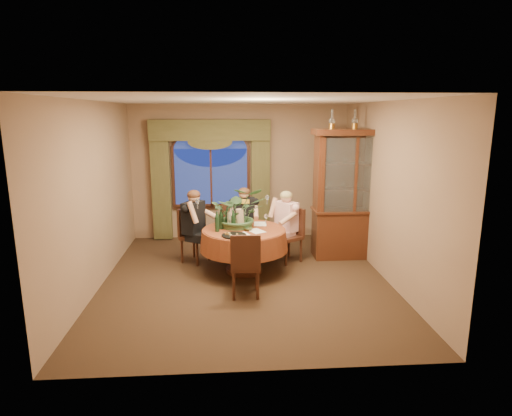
{
  "coord_description": "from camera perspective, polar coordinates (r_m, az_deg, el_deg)",
  "views": [
    {
      "loc": [
        -0.28,
        -6.45,
        2.62
      ],
      "look_at": [
        0.19,
        0.35,
        1.1
      ],
      "focal_mm": 30.0,
      "sensor_mm": 36.0,
      "label": 1
    }
  ],
  "objects": [
    {
      "name": "wine_bottle_1",
      "position": [
        6.94,
        -3.0,
        -1.66
      ],
      "size": [
        0.07,
        0.07,
        0.33
      ],
      "primitive_type": "cylinder",
      "color": "black",
      "rests_on": "dining_table"
    },
    {
      "name": "wine_bottle_4",
      "position": [
        7.22,
        -3.84,
        -1.13
      ],
      "size": [
        0.07,
        0.07,
        0.33
      ],
      "primitive_type": "cylinder",
      "color": "black",
      "rests_on": "dining_table"
    },
    {
      "name": "arched_transom",
      "position": [
        8.9,
        -6.12,
        9.01
      ],
      "size": [
        1.6,
        0.06,
        0.44
      ],
      "primitive_type": null,
      "color": "navy",
      "rests_on": "wall_back"
    },
    {
      "name": "drapery_right",
      "position": [
        8.97,
        0.6,
        3.33
      ],
      "size": [
        0.38,
        0.14,
        2.32
      ],
      "primitive_type": "cube",
      "color": "#474523",
      "rests_on": "floor"
    },
    {
      "name": "oil_lamp_left",
      "position": [
        7.7,
        10.1,
        11.58
      ],
      "size": [
        0.11,
        0.11,
        0.34
      ],
      "primitive_type": null,
      "color": "#A5722D",
      "rests_on": "china_cabinet"
    },
    {
      "name": "wine_bottle_5",
      "position": [
        7.03,
        -4.66,
        -1.51
      ],
      "size": [
        0.07,
        0.07,
        0.33
      ],
      "primitive_type": "cylinder",
      "color": "black",
      "rests_on": "dining_table"
    },
    {
      "name": "person_back",
      "position": [
        7.56,
        -8.3,
        -2.55
      ],
      "size": [
        0.61,
        0.63,
        1.33
      ],
      "primitive_type": null,
      "rotation": [
        0.0,
        0.0,
        -2.08
      ],
      "color": "black",
      "rests_on": "floor"
    },
    {
      "name": "wall_right",
      "position": [
        7.04,
        17.17,
        2.02
      ],
      "size": [
        0.0,
        5.0,
        5.0
      ],
      "primitive_type": "plane",
      "rotation": [
        1.57,
        0.0,
        -1.57
      ],
      "color": "#88684F",
      "rests_on": "ground"
    },
    {
      "name": "drapery_left",
      "position": [
        9.05,
        -12.54,
        3.1
      ],
      "size": [
        0.38,
        0.14,
        2.32
      ],
      "primitive_type": "cube",
      "color": "#474523",
      "rests_on": "floor"
    },
    {
      "name": "wine_bottle_3",
      "position": [
        6.89,
        -5.22,
        -1.81
      ],
      "size": [
        0.07,
        0.07,
        0.33
      ],
      "primitive_type": "cylinder",
      "color": "black",
      "rests_on": "dining_table"
    },
    {
      "name": "chair_back_right",
      "position": [
        8.02,
        -2.84,
        -2.92
      ],
      "size": [
        0.47,
        0.47,
        0.96
      ],
      "primitive_type": "cube",
      "rotation": [
        0.0,
        0.0,
        -3.0
      ],
      "color": "black",
      "rests_on": "floor"
    },
    {
      "name": "person_scarf",
      "position": [
        8.07,
        -1.59,
        -1.67
      ],
      "size": [
        0.48,
        0.44,
        1.27
      ],
      "primitive_type": null,
      "rotation": [
        0.0,
        0.0,
        -3.19
      ],
      "color": "black",
      "rests_on": "floor"
    },
    {
      "name": "wine_bottle_2",
      "position": [
        7.11,
        -4.98,
        -1.35
      ],
      "size": [
        0.07,
        0.07,
        0.33
      ],
      "primitive_type": "cylinder",
      "color": "tan",
      "rests_on": "dining_table"
    },
    {
      "name": "floor",
      "position": [
        6.97,
        -1.41,
        -9.53
      ],
      "size": [
        5.0,
        5.0,
        0.0
      ],
      "primitive_type": "plane",
      "color": "black",
      "rests_on": "ground"
    },
    {
      "name": "ceiling",
      "position": [
        6.46,
        -1.54,
        14.16
      ],
      "size": [
        5.0,
        5.0,
        0.0
      ],
      "primitive_type": "plane",
      "rotation": [
        3.14,
        0.0,
        0.0
      ],
      "color": "white",
      "rests_on": "wall_back"
    },
    {
      "name": "cheese_platter",
      "position": [
        6.65,
        -2.95,
        -3.67
      ],
      "size": [
        0.39,
        0.39,
        0.02
      ],
      "primitive_type": "cylinder",
      "color": "black",
      "rests_on": "dining_table"
    },
    {
      "name": "wall_back",
      "position": [
        9.04,
        -2.19,
        4.79
      ],
      "size": [
        4.5,
        0.0,
        4.5
      ],
      "primitive_type": "plane",
      "rotation": [
        1.57,
        0.0,
        0.0
      ],
      "color": "#88684F",
      "rests_on": "ground"
    },
    {
      "name": "wine_glass_person_back",
      "position": [
        7.26,
        -5.07,
        -1.67
      ],
      "size": [
        0.07,
        0.07,
        0.18
      ],
      "primitive_type": null,
      "color": "silver",
      "rests_on": "dining_table"
    },
    {
      "name": "window",
      "position": [
        8.98,
        -6.01,
        4.04
      ],
      "size": [
        1.62,
        0.1,
        1.32
      ],
      "primitive_type": null,
      "color": "navy",
      "rests_on": "wall_back"
    },
    {
      "name": "olive_bowl",
      "position": [
        6.96,
        -1.05,
        -2.82
      ],
      "size": [
        0.14,
        0.14,
        0.04
      ],
      "primitive_type": "imported",
      "color": "#44532D",
      "rests_on": "dining_table"
    },
    {
      "name": "stoneware_vase",
      "position": [
        7.12,
        -2.2,
        -1.37
      ],
      "size": [
        0.17,
        0.17,
        0.31
      ],
      "primitive_type": null,
      "color": "tan",
      "rests_on": "dining_table"
    },
    {
      "name": "wine_bottle_0",
      "position": [
        7.1,
        -3.63,
        -1.35
      ],
      "size": [
        0.07,
        0.07,
        0.33
      ],
      "primitive_type": "cylinder",
      "color": "tan",
      "rests_on": "dining_table"
    },
    {
      "name": "oil_lamp_right",
      "position": [
        7.94,
        15.93,
        11.33
      ],
      "size": [
        0.11,
        0.11,
        0.34
      ],
      "primitive_type": null,
      "color": "#A5722D",
      "rests_on": "china_cabinet"
    },
    {
      "name": "swag_valance",
      "position": [
        8.81,
        -6.17,
        10.28
      ],
      "size": [
        2.45,
        0.16,
        0.42
      ],
      "primitive_type": null,
      "color": "#474523",
      "rests_on": "wall_back"
    },
    {
      "name": "chair_back",
      "position": [
        7.7,
        -8.12,
        -3.7
      ],
      "size": [
        0.58,
        0.58,
        0.96
      ],
      "primitive_type": "cube",
      "rotation": [
        0.0,
        0.0,
        -2.17
      ],
      "color": "black",
      "rests_on": "floor"
    },
    {
      "name": "person_pink",
      "position": [
        7.72,
        4.09,
        -2.33
      ],
      "size": [
        0.61,
        0.62,
        1.28
      ],
      "primitive_type": null,
      "rotation": [
        0.0,
        0.0,
        -4.07
      ],
      "color": "beige",
      "rests_on": "floor"
    },
    {
      "name": "centerpiece_plant",
      "position": [
        7.09,
        -2.32,
        2.13
      ],
      "size": [
        0.89,
        0.99,
        0.77
      ],
      "primitive_type": "imported",
      "color": "#375A35",
      "rests_on": "dining_table"
    },
    {
      "name": "tasting_paper_2",
      "position": [
        6.7,
        -1.78,
        -3.6
      ],
      "size": [
        0.31,
        0.36,
        0.0
      ],
      "primitive_type": "cube",
      "rotation": [
        0.0,
        0.0,
        0.4
      ],
      "color": "white",
      "rests_on": "dining_table"
    },
    {
      "name": "chair_front_left",
      "position": [
        6.24,
        -1.43,
        -7.49
      ],
      "size": [
        0.43,
        0.43,
        0.96
      ],
      "primitive_type": "cube",
      "rotation": [
        0.0,
        0.0,
        -0.02
      ],
      "color": "black",
      "rests_on": "floor"
    },
    {
      "name": "wine_glass_person_pink",
      "position": [
        7.34,
        1.33,
        -1.47
      ],
      "size": [
        0.07,
        0.07,
        0.18
      ],
      "primitive_type": null,
      "color": "silver",
      "rests_on": "dining_table"
    },
    {
      "name": "china_cabinet",
      "position": [
        7.94,
        12.58,
        1.76
      ],
      "size": [
        1.45,
        0.57,
        2.34
      ],
      "primitive_type": "cube",
      "color": "#3B190D",
      "rests_on": "floor"
    },
    {
      "name": "chair_right",
      "position": [
        7.67,
        4.25,
        -3.68
      ],
      "size": [
        0.58,
        0.58,
        0.96
      ],
      "primitive_type": "cube",
      "rotation": [
        0.0,
        0.0,
        -4.17
      ],
      "color": "black",
      "rests_on": "floor"
    },
    {
      "name": "dining_table",
      "position": [
        7.17,
        -1.6,
        -5.69
      ],
      "size": [
        1.73,
        1.73,
        0.75
      ],
      "primitive_type": "cylinder",
      "rotation": [
        0.0,
        0.0,
        0.21
      ],
      "color": "maroon",
      "rests_on": "floor"
    },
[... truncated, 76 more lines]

